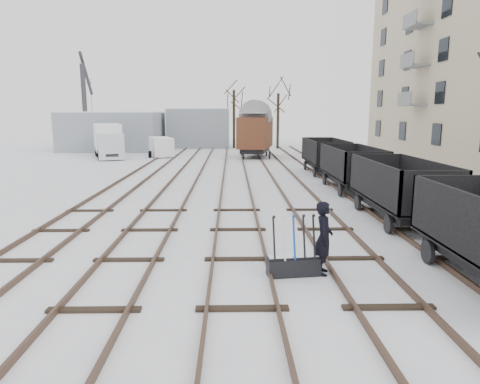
% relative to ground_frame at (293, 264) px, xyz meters
% --- Properties ---
extents(ground, '(120.00, 120.00, 0.00)m').
position_rel_ground_frame_xyz_m(ground, '(-1.31, 1.12, -0.28)').
color(ground, white).
rests_on(ground, ground).
extents(tracks, '(13.90, 52.00, 0.16)m').
position_rel_ground_frame_xyz_m(tracks, '(-1.31, 14.80, -0.21)').
color(tracks, black).
rests_on(tracks, ground).
extents(shed_left, '(10.00, 8.00, 4.10)m').
position_rel_ground_frame_xyz_m(shed_left, '(-14.31, 37.12, 1.76)').
color(shed_left, gray).
rests_on(shed_left, ground).
extents(shed_right, '(7.00, 6.00, 4.50)m').
position_rel_ground_frame_xyz_m(shed_right, '(-5.31, 41.12, 1.96)').
color(shed_right, gray).
rests_on(shed_right, ground).
extents(ground_frame, '(1.34, 0.59, 1.49)m').
position_rel_ground_frame_xyz_m(ground_frame, '(0.00, 0.00, 0.00)').
color(ground_frame, black).
rests_on(ground_frame, ground).
extents(worker, '(0.56, 0.74, 1.83)m').
position_rel_ground_frame_xyz_m(worker, '(0.75, 0.10, 0.63)').
color(worker, black).
rests_on(worker, ground).
extents(freight_wagon_b, '(2.19, 5.48, 2.24)m').
position_rel_ground_frame_xyz_m(freight_wagon_b, '(4.69, 5.42, 0.57)').
color(freight_wagon_b, black).
rests_on(freight_wagon_b, ground).
extents(freight_wagon_c, '(2.19, 5.48, 2.24)m').
position_rel_ground_frame_xyz_m(freight_wagon_c, '(4.69, 11.82, 0.57)').
color(freight_wagon_c, black).
rests_on(freight_wagon_c, ground).
extents(freight_wagon_d, '(2.19, 5.48, 2.24)m').
position_rel_ground_frame_xyz_m(freight_wagon_d, '(4.69, 18.22, 0.57)').
color(freight_wagon_d, black).
rests_on(freight_wagon_d, ground).
extents(box_van_wagon, '(3.79, 5.66, 3.97)m').
position_rel_ground_frame_xyz_m(box_van_wagon, '(0.65, 28.75, 2.03)').
color(box_van_wagon, black).
rests_on(box_van_wagon, ground).
extents(lorry, '(3.59, 6.89, 2.99)m').
position_rel_ground_frame_xyz_m(lorry, '(-12.59, 28.74, 1.26)').
color(lorry, black).
rests_on(lorry, ground).
extents(panel_van, '(2.87, 4.30, 1.75)m').
position_rel_ground_frame_xyz_m(panel_van, '(-8.00, 29.59, 0.62)').
color(panel_van, white).
rests_on(panel_van, ground).
extents(crane, '(2.28, 5.99, 10.11)m').
position_rel_ground_frame_xyz_m(crane, '(-16.86, 36.07, 2.38)').
color(crane, '#2D2E32').
rests_on(crane, ground).
extents(tree_far_left, '(0.30, 0.30, 6.50)m').
position_rel_ground_frame_xyz_m(tree_far_left, '(-1.23, 39.01, 2.96)').
color(tree_far_left, black).
rests_on(tree_far_left, ground).
extents(tree_far_right, '(0.30, 0.30, 6.12)m').
position_rel_ground_frame_xyz_m(tree_far_right, '(3.71, 38.54, 2.78)').
color(tree_far_right, black).
rests_on(tree_far_right, ground).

